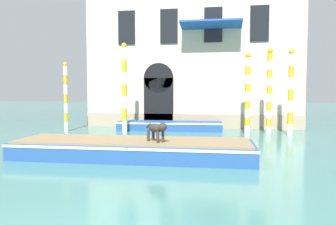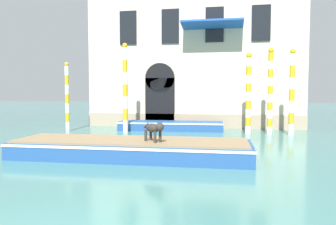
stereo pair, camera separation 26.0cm
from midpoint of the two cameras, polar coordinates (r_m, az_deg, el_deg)
The scene contains 8 objects.
boat_foreground at distance 10.89m, azimuth -5.82°, elevation -6.17°, with size 7.88×2.39×0.60m.
dog_on_deck at distance 10.25m, azimuth -1.71°, elevation -2.79°, with size 0.79×0.72×0.65m.
boat_moored_near_palazzo at distance 18.30m, azimuth 0.88°, elevation -2.29°, with size 5.87×1.71×0.49m.
mooring_pole_0 at distance 17.14m, azimuth 21.17°, elevation 3.34°, with size 0.27×0.27×4.24m.
mooring_pole_1 at distance 17.39m, azimuth -7.04°, elevation 4.32°, with size 0.27×0.27×4.70m.
mooring_pole_2 at distance 18.56m, azimuth -16.78°, elevation 2.67°, with size 0.22×0.22×3.74m.
mooring_pole_3 at distance 17.09m, azimuth 14.26°, elevation 3.29°, with size 0.29×0.29×4.13m.
mooring_pole_4 at distance 17.14m, azimuth 17.79°, elevation 3.56°, with size 0.27×0.27×4.33m.
Camera 2 is at (2.28, -3.35, 2.20)m, focal length 35.00 mm.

